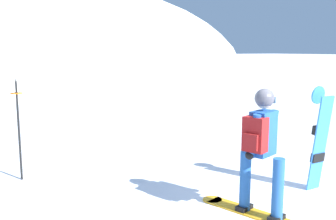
# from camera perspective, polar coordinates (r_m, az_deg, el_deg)

# --- Properties ---
(ridge_peak_main) EXTENTS (42.95, 38.65, 16.93)m
(ridge_peak_main) POSITION_cam_1_polar(r_m,az_deg,el_deg) (37.20, -22.70, 4.93)
(ridge_peak_main) COLOR white
(ridge_peak_main) RESTS_ON ground
(snowboarder_main) EXTENTS (0.74, 1.77, 1.71)m
(snowboarder_main) POSITION_cam_1_polar(r_m,az_deg,el_deg) (5.11, 13.73, -5.80)
(snowboarder_main) COLOR orange
(snowboarder_main) RESTS_ON ground
(spare_snowboard) EXTENTS (0.28, 0.22, 1.65)m
(spare_snowboard) POSITION_cam_1_polar(r_m,az_deg,el_deg) (6.38, 21.64, -3.98)
(spare_snowboard) COLOR blue
(spare_snowboard) RESTS_ON ground
(piste_marker_near) EXTENTS (0.20, 0.20, 1.75)m
(piste_marker_near) POSITION_cam_1_polar(r_m,az_deg,el_deg) (6.86, -21.42, -1.68)
(piste_marker_near) COLOR black
(piste_marker_near) RESTS_ON ground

